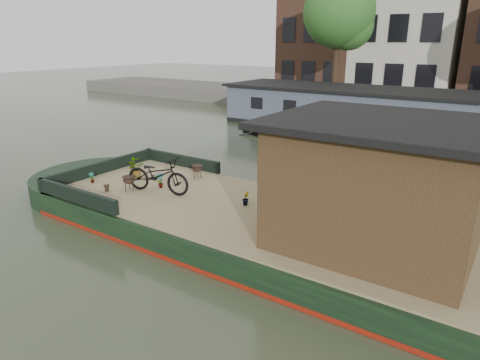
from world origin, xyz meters
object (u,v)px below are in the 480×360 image
Objects in this scene: potted_plant_a at (160,180)px; brazier_front at (129,183)px; bicycle at (158,175)px; dinghy at (269,129)px; cabin at (378,182)px; brazier_rear at (197,172)px.

brazier_front is (-0.52, -0.62, -0.01)m from potted_plant_a.
dinghy is (-2.67, 10.22, -0.81)m from bicycle.
cabin is 12.98m from dinghy.
brazier_front is 2.00m from brazier_rear.
bicycle reaches higher than brazier_rear.
potted_plant_a is 1.05× the size of brazier_front.
brazier_front is (-6.25, -0.60, -1.03)m from cabin.
potted_plant_a is at bearing 179.81° from cabin.
brazier_front is at bearing -129.89° from potted_plant_a.
bicycle is 10.60m from dinghy.
brazier_rear is at bearing -151.82° from dinghy.
dinghy is at bearing 3.07° from bicycle.
potted_plant_a is 1.07× the size of brazier_rear.
cabin is 2.22× the size of bicycle.
brazier_rear is 9.14m from dinghy.
brazier_front is at bearing -158.81° from dinghy.
cabin is 10.31× the size of brazier_front.
cabin reaches higher than brazier_rear.
brazier_rear is (0.27, 1.22, -0.01)m from potted_plant_a.
bicycle is at bearing -154.54° from dinghy.
brazier_front is 10.74m from dinghy.
bicycle is at bearing 23.60° from brazier_front.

